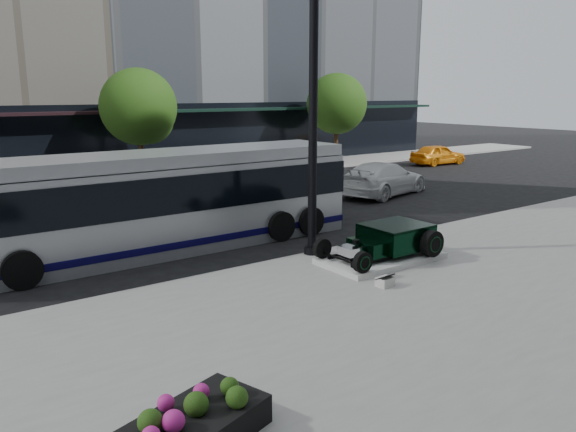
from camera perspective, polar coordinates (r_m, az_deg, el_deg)
ground at (r=17.87m, az=-1.81°, el=-2.56°), size 120.00×120.00×0.00m
sidewalk_far at (r=30.23m, az=-17.00°, el=3.23°), size 70.00×4.00×0.12m
street_trees at (r=29.42m, az=-14.72°, el=10.39°), size 29.80×3.80×5.70m
display_plinth at (r=15.59m, az=9.43°, el=-4.25°), size 3.40×1.80×0.15m
hot_rod at (r=15.68m, az=10.35°, el=-2.27°), size 3.22×2.00×0.81m
info_plaque at (r=13.61m, az=9.82°, el=-6.54°), size 0.42×0.33×0.31m
lamppost at (r=15.47m, az=2.55°, el=9.66°), size 0.45×0.45×8.13m
flower_planter at (r=7.90m, az=-9.80°, el=-20.42°), size 2.30×1.61×0.68m
transit_bus at (r=17.05m, az=-12.65°, el=1.53°), size 12.12×2.88×2.92m
white_sedan at (r=26.09m, az=9.65°, el=3.76°), size 5.60×3.33×1.52m
yellow_taxi at (r=38.01m, az=14.99°, el=6.06°), size 4.01×1.86×1.33m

